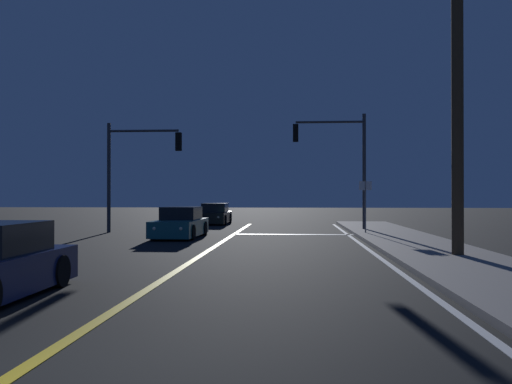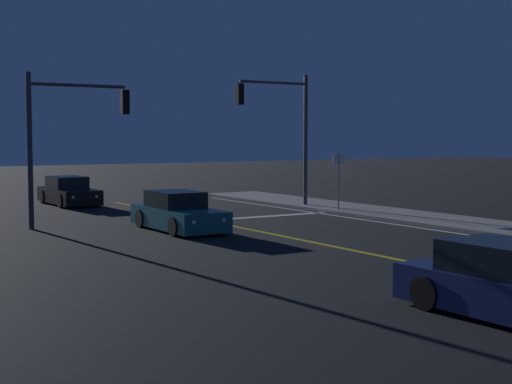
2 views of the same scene
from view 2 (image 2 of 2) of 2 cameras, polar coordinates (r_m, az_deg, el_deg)
name	(u,v)px [view 2 (image 2 of 2)]	position (r m, az deg, el deg)	size (l,w,h in m)	color
lane_line_center	(374,255)	(20.49, 9.10, -4.79)	(0.20, 38.34, 0.01)	gold
lane_line_edge_right	(505,240)	(24.29, 18.65, -3.55)	(0.16, 38.34, 0.01)	white
stop_bar	(266,216)	(29.92, 0.81, -1.90)	(5.58, 0.50, 0.01)	white
car_parked_curb_black	(68,192)	(36.29, -14.24, -0.03)	(1.87, 4.56, 1.34)	black
car_following_oncoming_teal	(178,213)	(25.68, -6.03, -1.64)	(1.89, 4.58, 1.34)	#195960
traffic_signal_near_right	(282,120)	(32.95, 2.04, 5.58)	(3.70, 0.28, 5.99)	#38383D
traffic_signal_far_left	(68,125)	(27.21, -14.27, 5.01)	(3.75, 0.28, 5.45)	#38383D
street_sign_corner	(339,173)	(31.29, 6.38, 1.46)	(0.56, 0.09, 2.54)	slate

